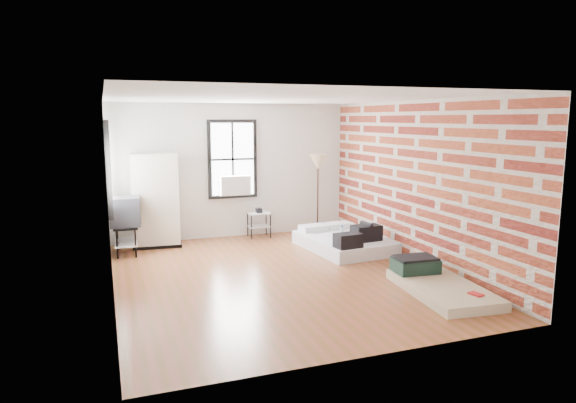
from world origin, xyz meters
name	(u,v)px	position (x,y,z in m)	size (l,w,h in m)	color
ground	(278,276)	(0.00, 0.00, 0.00)	(6.00, 6.00, 0.00)	brown
room_shell	(284,165)	(0.23, 0.36, 1.74)	(5.02, 6.02, 2.80)	silver
mattress_main	(345,241)	(1.75, 1.15, 0.16)	(1.54, 1.97, 0.59)	white
mattress_bare	(436,283)	(1.94, -1.45, 0.12)	(1.10, 1.85, 0.38)	tan
wardrobe	(156,201)	(-1.62, 2.65, 0.91)	(0.96, 0.61, 1.83)	black
side_table	(259,218)	(0.49, 2.72, 0.41)	(0.48, 0.38, 0.62)	black
floor_lamp	(318,166)	(1.81, 2.65, 1.48)	(0.37, 0.37, 1.73)	black
tv_stand	(125,213)	(-2.21, 2.24, 0.77)	(0.57, 0.78, 1.08)	black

